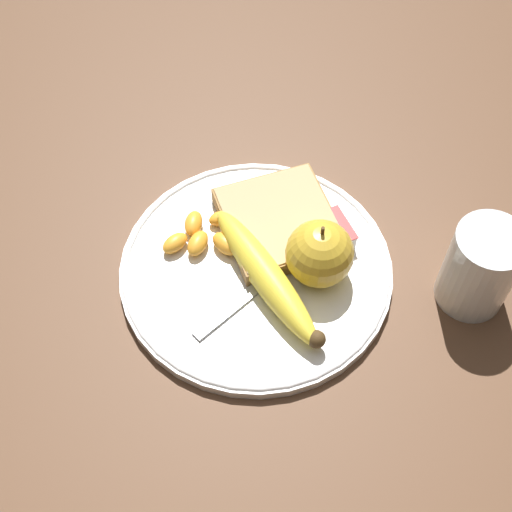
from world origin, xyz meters
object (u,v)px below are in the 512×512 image
at_px(banana, 270,275).
at_px(jam_packet, 333,236).
at_px(bread_slice, 279,222).
at_px(juice_glass, 479,270).
at_px(apple, 320,254).
at_px(plate, 256,269).
at_px(fork, 270,277).

relative_size(banana, jam_packet, 4.05).
bearing_deg(banana, bread_slice, 146.93).
xyz_separation_m(juice_glass, apple, (-0.08, -0.13, 0.00)).
height_order(plate, fork, fork).
distance_m(plate, banana, 0.03).
bearing_deg(banana, apple, 80.87).
relative_size(juice_glass, bread_slice, 0.76).
bearing_deg(bread_slice, apple, 10.12).
bearing_deg(apple, bread_slice, -169.88).
bearing_deg(juice_glass, banana, -115.65).
relative_size(fork, jam_packet, 3.55).
xyz_separation_m(apple, fork, (-0.01, -0.05, -0.03)).
xyz_separation_m(plate, apple, (0.03, 0.05, 0.04)).
xyz_separation_m(fork, jam_packet, (-0.01, 0.08, 0.01)).
xyz_separation_m(juice_glass, fork, (-0.09, -0.18, -0.03)).
bearing_deg(apple, plate, -120.46).
relative_size(banana, fork, 1.14).
distance_m(banana, bread_slice, 0.07).
distance_m(juice_glass, banana, 0.21).
distance_m(apple, bread_slice, 0.07).
relative_size(plate, apple, 3.64).
xyz_separation_m(plate, bread_slice, (-0.04, 0.04, 0.02)).
bearing_deg(juice_glass, fork, -117.42).
distance_m(juice_glass, jam_packet, 0.15).
height_order(juice_glass, banana, juice_glass).
height_order(plate, banana, banana).
xyz_separation_m(banana, bread_slice, (-0.06, 0.04, -0.01)).
relative_size(apple, fork, 0.47).
bearing_deg(jam_packet, fork, -80.15).
bearing_deg(plate, bread_slice, 129.43).
bearing_deg(apple, fork, -106.04).
relative_size(apple, banana, 0.41).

